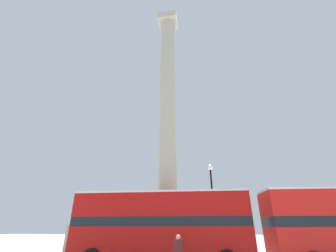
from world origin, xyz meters
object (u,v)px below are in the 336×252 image
at_px(equestrian_statue, 85,235).
at_px(street_lamp, 213,204).
at_px(monument_column, 168,162).
at_px(bus_a, 161,223).
at_px(pedestrian_near_lamp, 178,252).

height_order(equestrian_statue, street_lamp, street_lamp).
bearing_deg(equestrian_statue, monument_column, -44.30).
distance_m(bus_a, equestrian_statue, 10.96).
height_order(street_lamp, pedestrian_near_lamp, street_lamp).
height_order(equestrian_statue, pedestrian_near_lamp, equestrian_statue).
bearing_deg(street_lamp, bus_a, -144.67).
relative_size(monument_column, pedestrian_near_lamp, 15.51).
xyz_separation_m(bus_a, pedestrian_near_lamp, (1.50, -3.33, -1.37)).
distance_m(monument_column, pedestrian_near_lamp, 10.42).
relative_size(bus_a, street_lamp, 1.67).
xyz_separation_m(monument_column, street_lamp, (3.75, -1.91, -3.97)).
xyz_separation_m(monument_column, equestrian_statue, (-8.41, 2.31, -6.21)).
relative_size(equestrian_statue, street_lamp, 0.84).
bearing_deg(street_lamp, monument_column, 152.96).
xyz_separation_m(equestrian_statue, pedestrian_near_lamp, (10.10, -10.07, -0.53)).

